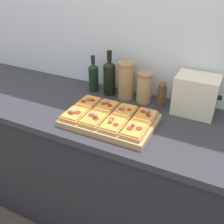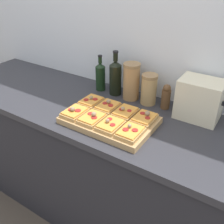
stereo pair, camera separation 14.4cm
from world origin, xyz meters
The scene contains 17 objects.
wall_back centered at (0.00, 0.67, 1.25)m, with size 6.00×0.06×2.50m.
kitchen_counter centered at (0.00, 0.32, 0.46)m, with size 2.63×0.67×0.91m.
cutting_board centered at (0.00, 0.21, 0.93)m, with size 0.49×0.32×0.03m, color tan.
pizza_slice_back_left centered at (-0.18, 0.29, 0.96)m, with size 0.11×0.14×0.05m.
pizza_slice_back_midleft centered at (-0.06, 0.29, 0.96)m, with size 0.11×0.14×0.05m.
pizza_slice_back_midright centered at (0.06, 0.29, 0.96)m, with size 0.11×0.14×0.05m.
pizza_slice_back_right centered at (0.17, 0.29, 0.96)m, with size 0.11×0.14×0.06m.
pizza_slice_front_left centered at (-0.18, 0.14, 0.96)m, with size 0.11×0.14×0.05m.
pizza_slice_front_midleft centered at (-0.06, 0.14, 0.96)m, with size 0.11×0.14×0.05m.
pizza_slice_front_midright centered at (0.06, 0.14, 0.96)m, with size 0.11×0.14×0.05m.
pizza_slice_front_right centered at (0.17, 0.14, 0.96)m, with size 0.11×0.14×0.05m.
olive_oil_bottle centered at (-0.28, 0.54, 1.01)m, with size 0.07×0.07×0.25m.
wine_bottle centered at (-0.17, 0.54, 1.04)m, with size 0.08×0.08×0.29m.
grain_jar_tall centered at (-0.05, 0.54, 1.03)m, with size 0.11×0.11×0.24m.
grain_jar_short centered at (0.08, 0.54, 1.01)m, with size 0.10×0.10×0.19m.
pepper_mill centered at (0.19, 0.54, 0.99)m, with size 0.05×0.05×0.16m.
toaster_oven centered at (0.39, 0.53, 1.03)m, with size 0.26×0.17×0.23m.
Camera 1 is at (0.55, -0.87, 1.70)m, focal length 42.00 mm.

